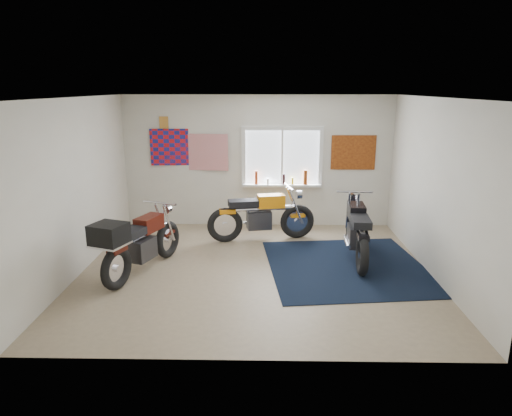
{
  "coord_description": "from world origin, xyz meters",
  "views": [
    {
      "loc": [
        0.15,
        -6.82,
        2.86
      ],
      "look_at": [
        0.01,
        0.4,
        0.93
      ],
      "focal_mm": 32.0,
      "sensor_mm": 36.0,
      "label": 1
    }
  ],
  "objects_px": {
    "black_chrome_bike": "(357,232)",
    "maroon_tourer": "(137,243)",
    "yellow_triumph": "(261,217)",
    "navy_rug": "(347,266)"
  },
  "relations": [
    {
      "from": "black_chrome_bike",
      "to": "maroon_tourer",
      "type": "height_order",
      "value": "black_chrome_bike"
    },
    {
      "from": "black_chrome_bike",
      "to": "maroon_tourer",
      "type": "relative_size",
      "value": 1.05
    },
    {
      "from": "yellow_triumph",
      "to": "navy_rug",
      "type": "bearing_deg",
      "value": -54.34
    },
    {
      "from": "navy_rug",
      "to": "maroon_tourer",
      "type": "xyz_separation_m",
      "value": [
        -3.31,
        -0.41,
        0.53
      ]
    },
    {
      "from": "maroon_tourer",
      "to": "black_chrome_bike",
      "type": "bearing_deg",
      "value": -57.05
    },
    {
      "from": "black_chrome_bike",
      "to": "maroon_tourer",
      "type": "distance_m",
      "value": 3.61
    },
    {
      "from": "navy_rug",
      "to": "yellow_triumph",
      "type": "relative_size",
      "value": 1.26
    },
    {
      "from": "yellow_triumph",
      "to": "maroon_tourer",
      "type": "relative_size",
      "value": 1.04
    },
    {
      "from": "black_chrome_bike",
      "to": "maroon_tourer",
      "type": "xyz_separation_m",
      "value": [
        -3.52,
        -0.81,
        0.07
      ]
    },
    {
      "from": "yellow_triumph",
      "to": "maroon_tourer",
      "type": "height_order",
      "value": "yellow_triumph"
    }
  ]
}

